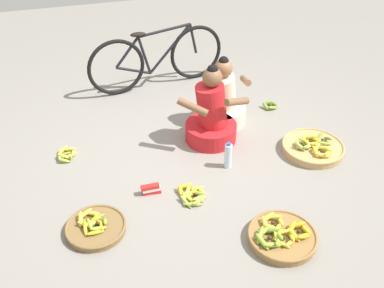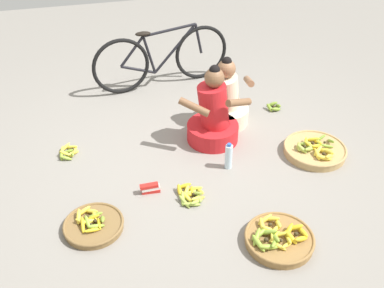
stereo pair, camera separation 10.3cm
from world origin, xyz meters
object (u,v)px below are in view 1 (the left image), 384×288
at_px(vendor_woman_front, 211,117).
at_px(loose_bananas_near_bicycle, 66,154).
at_px(bicycle_leaning, 157,59).
at_px(packet_carton_stack, 151,189).
at_px(vendor_woman_behind, 222,102).
at_px(banana_basket_mid_right, 313,147).
at_px(banana_basket_back_center, 96,227).
at_px(banana_basket_back_left, 282,236).
at_px(loose_bananas_front_right, 270,105).
at_px(loose_bananas_front_left, 192,195).
at_px(water_bottle, 228,156).

distance_m(vendor_woman_front, loose_bananas_near_bicycle, 1.46).
bearing_deg(bicycle_leaning, packet_carton_stack, -104.99).
xyz_separation_m(vendor_woman_behind, packet_carton_stack, (-0.98, -0.93, -0.19)).
xyz_separation_m(banana_basket_mid_right, loose_bananas_near_bicycle, (-2.33, 0.61, -0.02)).
bearing_deg(vendor_woman_behind, banana_basket_mid_right, -49.53).
bearing_deg(packet_carton_stack, vendor_woman_behind, 43.29).
bearing_deg(banana_basket_back_center, vendor_woman_behind, 39.40).
xyz_separation_m(vendor_woman_front, packet_carton_stack, (-0.76, -0.63, -0.22)).
bearing_deg(vendor_woman_behind, vendor_woman_front, -126.98).
xyz_separation_m(vendor_woman_front, banana_basket_back_left, (0.08, -1.46, -0.22)).
bearing_deg(packet_carton_stack, vendor_woman_front, 39.68).
relative_size(bicycle_leaning, banana_basket_back_left, 3.16).
height_order(vendor_woman_front, loose_bananas_front_right, vendor_woman_front).
relative_size(banana_basket_back_center, loose_bananas_front_left, 1.57).
height_order(vendor_woman_front, banana_basket_back_left, vendor_woman_front).
distance_m(vendor_woman_front, packet_carton_stack, 1.01).
bearing_deg(vendor_woman_behind, packet_carton_stack, -136.71).
xyz_separation_m(banana_basket_mid_right, packet_carton_stack, (-1.65, -0.14, -0.00)).
relative_size(water_bottle, packet_carton_stack, 1.55).
height_order(vendor_woman_front, loose_bananas_front_left, vendor_woman_front).
relative_size(banana_basket_mid_right, packet_carton_stack, 3.45).
relative_size(banana_basket_mid_right, water_bottle, 2.23).
distance_m(vendor_woman_front, loose_bananas_front_right, 0.97).
xyz_separation_m(vendor_woman_behind, loose_bananas_front_right, (0.63, 0.10, -0.21)).
bearing_deg(packet_carton_stack, banana_basket_mid_right, 4.84).
distance_m(bicycle_leaning, water_bottle, 1.80).
bearing_deg(banana_basket_back_left, vendor_woman_front, 93.23).
relative_size(bicycle_leaning, loose_bananas_front_left, 5.53).
distance_m(loose_bananas_front_right, packet_carton_stack, 1.91).
xyz_separation_m(loose_bananas_near_bicycle, loose_bananas_front_left, (1.00, -0.90, 0.00)).
distance_m(banana_basket_mid_right, loose_bananas_near_bicycle, 2.41).
bearing_deg(vendor_woman_front, banana_basket_mid_right, -28.84).
distance_m(vendor_woman_front, water_bottle, 0.49).
relative_size(bicycle_leaning, banana_basket_mid_right, 2.79).
relative_size(bicycle_leaning, packet_carton_stack, 9.65).
height_order(vendor_woman_front, banana_basket_mid_right, vendor_woman_front).
distance_m(vendor_woman_front, bicycle_leaning, 1.32).
distance_m(loose_bananas_near_bicycle, loose_bananas_front_left, 1.35).
bearing_deg(water_bottle, banana_basket_back_center, -160.22).
distance_m(banana_basket_back_left, loose_bananas_near_bicycle, 2.19).
bearing_deg(water_bottle, vendor_woman_front, 90.98).
height_order(vendor_woman_behind, loose_bananas_near_bicycle, vendor_woman_behind).
xyz_separation_m(bicycle_leaning, banana_basket_back_left, (0.33, -2.75, -0.31)).
relative_size(banana_basket_back_left, loose_bananas_near_bicycle, 2.15).
bearing_deg(banana_basket_back_left, banana_basket_back_center, 159.04).
relative_size(banana_basket_mid_right, loose_bananas_front_right, 3.67).
bearing_deg(vendor_woman_behind, bicycle_leaning, 115.17).
height_order(banana_basket_back_left, loose_bananas_front_left, banana_basket_back_left).
height_order(vendor_woman_behind, banana_basket_mid_right, vendor_woman_behind).
xyz_separation_m(banana_basket_back_center, water_bottle, (1.28, 0.46, 0.09)).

